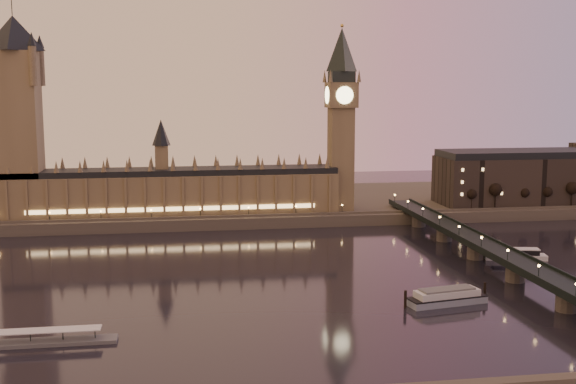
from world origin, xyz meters
TOP-DOWN VIEW (x-y plane):
  - ground at (0.00, 0.00)m, footprint 700.00×700.00m
  - far_embankment at (30.00, 165.00)m, footprint 560.00×130.00m
  - palace_of_westminster at (-40.12, 120.99)m, footprint 180.00×26.62m
  - victoria_tower at (-120.00, 121.00)m, footprint 31.68×31.68m
  - big_ben at (53.99, 120.99)m, footprint 17.68×17.68m
  - westminster_bridge at (91.61, 0.00)m, footprint 13.20×260.00m
  - city_block at (194.94, 130.93)m, footprint 155.00×45.00m
  - bare_tree_0 at (127.60, 109.00)m, footprint 6.35×6.35m
  - bare_tree_1 at (143.26, 109.00)m, footprint 6.35×6.35m
  - bare_tree_2 at (158.92, 109.00)m, footprint 6.35×6.35m
  - bare_tree_3 at (174.59, 109.00)m, footprint 6.35×6.35m
  - bare_tree_4 at (190.25, 109.00)m, footprint 6.35×6.35m
  - cruise_boat_b at (108.97, 15.43)m, footprint 27.62×12.12m
  - moored_barge at (54.61, -43.06)m, footprint 32.53×13.03m
  - pontoon_pier at (-76.65, -62.73)m, footprint 39.02×6.50m

SIDE VIEW (x-z plane):
  - ground at x=0.00m, z-range 0.00..0.00m
  - pontoon_pier at x=-76.65m, z-range -4.08..6.32m
  - cruise_boat_b at x=108.97m, z-range -0.29..4.65m
  - moored_barge at x=54.61m, z-range -0.47..5.59m
  - far_embankment at x=30.00m, z-range 0.00..6.00m
  - westminster_bridge at x=91.61m, z-range -2.13..13.17m
  - bare_tree_0 at x=127.60m, z-range 9.19..22.09m
  - bare_tree_1 at x=143.26m, z-range 9.19..22.09m
  - bare_tree_2 at x=158.92m, z-range 9.19..22.09m
  - bare_tree_3 at x=174.59m, z-range 9.19..22.09m
  - bare_tree_4 at x=190.25m, z-range 9.19..22.09m
  - palace_of_westminster at x=-40.12m, z-range -4.29..47.71m
  - city_block at x=194.94m, z-range 5.24..39.24m
  - big_ben at x=53.99m, z-range 11.95..115.95m
  - victoria_tower at x=-120.00m, z-range 6.79..124.79m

